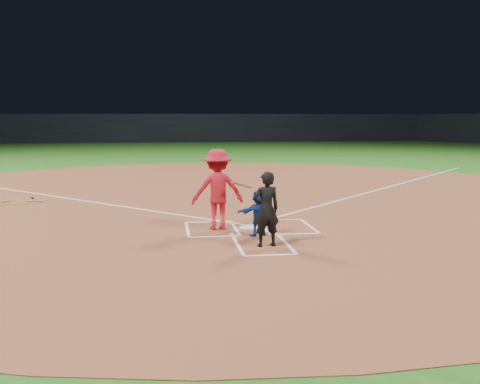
{
  "coord_description": "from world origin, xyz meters",
  "views": [
    {
      "loc": [
        -2.11,
        -13.32,
        2.83
      ],
      "look_at": [
        -0.3,
        -0.4,
        1.0
      ],
      "focal_mm": 40.0,
      "sensor_mm": 36.0,
      "label": 1
    }
  ],
  "objects": [
    {
      "name": "on_deck_bat_a",
      "position": [
        -6.79,
        5.63,
        0.05
      ],
      "size": [
        0.51,
        0.74,
        0.06
      ],
      "primitive_type": "cylinder",
      "rotation": [
        1.57,
        0.0,
        0.57
      ],
      "color": "olive",
      "rests_on": "on_deck_circle"
    },
    {
      "name": "umpire",
      "position": [
        0.05,
        -2.01,
        0.84
      ],
      "size": [
        0.66,
        0.49,
        1.66
      ],
      "primitive_type": "imported",
      "rotation": [
        0.0,
        0.0,
        3.31
      ],
      "color": "black",
      "rests_on": "home_plate_dirt"
    },
    {
      "name": "chalk_markings",
      "position": [
        0.0,
        5.29,
        0.01
      ],
      "size": [
        28.35,
        17.32,
        0.01
      ],
      "color": "white",
      "rests_on": "home_plate_dirt"
    },
    {
      "name": "home_plate",
      "position": [
        0.0,
        0.0,
        0.02
      ],
      "size": [
        0.6,
        0.6,
        0.02
      ],
      "primitive_type": "cylinder",
      "rotation": [
        0.0,
        0.0,
        3.14
      ],
      "color": "silver",
      "rests_on": "home_plate_dirt"
    },
    {
      "name": "bat_weight_donut",
      "position": [
        -6.74,
        5.78,
        0.05
      ],
      "size": [
        0.19,
        0.19,
        0.05
      ],
      "primitive_type": "torus",
      "color": "black",
      "rests_on": "on_deck_circle"
    },
    {
      "name": "on_deck_bat_c",
      "position": [
        -6.64,
        5.08,
        0.05
      ],
      "size": [
        0.84,
        0.1,
        0.06
      ],
      "primitive_type": "cylinder",
      "rotation": [
        1.57,
        0.0,
        1.53
      ],
      "color": "#A57A3C",
      "rests_on": "on_deck_circle"
    },
    {
      "name": "on_deck_logo",
      "position": [
        -6.94,
        5.38,
        0.02
      ],
      "size": [
        0.8,
        0.8,
        0.0
      ],
      "primitive_type": "cylinder",
      "color": "gold",
      "rests_on": "on_deck_circle"
    },
    {
      "name": "on_deck_circle",
      "position": [
        -6.94,
        5.38,
        0.02
      ],
      "size": [
        1.7,
        1.7,
        0.01
      ],
      "primitive_type": "cylinder",
      "color": "brown",
      "rests_on": "home_plate_dirt"
    },
    {
      "name": "home_plate_dirt",
      "position": [
        0.0,
        6.0,
        0.01
      ],
      "size": [
        28.0,
        28.0,
        0.01
      ],
      "primitive_type": "cylinder",
      "color": "brown",
      "rests_on": "ground"
    },
    {
      "name": "batter_at_plate",
      "position": [
        -0.82,
        -0.04,
        1.03
      ],
      "size": [
        1.58,
        0.89,
        2.03
      ],
      "color": "red",
      "rests_on": "home_plate_dirt"
    },
    {
      "name": "catcher",
      "position": [
        0.07,
        -0.96,
        0.56
      ],
      "size": [
        1.07,
        0.61,
        1.1
      ],
      "primitive_type": "imported",
      "rotation": [
        0.0,
        0.0,
        3.44
      ],
      "color": "#132F9B",
      "rests_on": "home_plate_dirt"
    },
    {
      "name": "on_deck_bat_b",
      "position": [
        -7.14,
        5.28,
        0.05
      ],
      "size": [
        0.78,
        0.43,
        0.06
      ],
      "primitive_type": "cylinder",
      "rotation": [
        1.57,
        0.0,
        -1.1
      ],
      "color": "#985F37",
      "rests_on": "on_deck_circle"
    },
    {
      "name": "ground",
      "position": [
        0.0,
        0.0,
        0.0
      ],
      "size": [
        120.0,
        120.0,
        0.0
      ],
      "primitive_type": "plane",
      "color": "#1E5715",
      "rests_on": "ground"
    },
    {
      "name": "stadium_wall_far",
      "position": [
        0.0,
        48.0,
        1.6
      ],
      "size": [
        80.0,
        1.2,
        3.2
      ],
      "primitive_type": "cube",
      "color": "black",
      "rests_on": "ground"
    }
  ]
}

